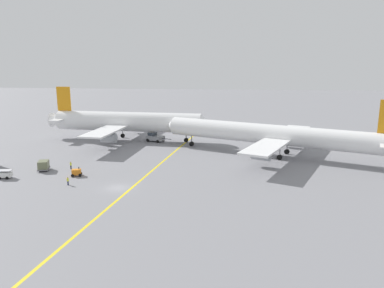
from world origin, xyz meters
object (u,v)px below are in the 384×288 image
ground_crew_ramp_agent_by_cones (68,181)px  gse_baggage_cart_near_cluster (5,174)px  airliner_being_pushed (272,135)px  gse_container_dolly_flat (44,165)px  pushback_tug (155,137)px  ground_crew_marshaller_foreground (71,165)px  airliner_at_gate_left (127,122)px  gse_gpu_cart_small (76,172)px

ground_crew_ramp_agent_by_cones → gse_baggage_cart_near_cluster: bearing=170.9°
gse_baggage_cart_near_cluster → airliner_being_pushed: bearing=25.8°
gse_baggage_cart_near_cluster → ground_crew_ramp_agent_by_cones: size_ratio=1.90×
gse_container_dolly_flat → gse_baggage_cart_near_cluster: (-4.77, -6.30, -0.31)m
airliner_being_pushed → pushback_tug: size_ratio=7.07×
airliner_being_pushed → ground_crew_marshaller_foreground: airliner_being_pushed is taller
airliner_at_gate_left → pushback_tug: (8.85, -0.95, -4.35)m
gse_container_dolly_flat → gse_baggage_cart_near_cluster: gse_container_dolly_flat is taller
airliner_being_pushed → pushback_tug: (-33.08, 13.29, -4.06)m
gse_baggage_cart_near_cluster → ground_crew_marshaller_foreground: 12.93m
airliner_at_gate_left → ground_crew_ramp_agent_by_cones: size_ratio=32.42×
ground_crew_ramp_agent_by_cones → ground_crew_marshaller_foreground: 11.23m
gse_baggage_cart_near_cluster → ground_crew_ramp_agent_by_cones: bearing=-9.1°
ground_crew_ramp_agent_by_cones → gse_container_dolly_flat: bearing=138.6°
airliner_being_pushed → gse_container_dolly_flat: airliner_being_pushed is taller
pushback_tug → gse_container_dolly_flat: size_ratio=2.21×
gse_container_dolly_flat → gse_baggage_cart_near_cluster: size_ratio=1.27×
gse_baggage_cart_near_cluster → ground_crew_ramp_agent_by_cones: 14.74m
gse_baggage_cart_near_cluster → gse_container_dolly_flat: bearing=52.8°
ground_crew_marshaller_foreground → gse_container_dolly_flat: bearing=-162.4°
airliner_being_pushed → ground_crew_marshaller_foreground: (-44.46, -18.44, -4.44)m
airliner_at_gate_left → gse_baggage_cart_near_cluster: airliner_at_gate_left is taller
airliner_being_pushed → gse_baggage_cart_near_cluster: bearing=-154.2°
airliner_at_gate_left → gse_baggage_cart_near_cluster: (-12.68, -40.68, -4.75)m
gse_gpu_cart_small → ground_crew_marshaller_foreground: gse_gpu_cart_small is taller
gse_container_dolly_flat → ground_crew_ramp_agent_by_cones: 13.04m
pushback_tug → gse_container_dolly_flat: bearing=-116.6°
gse_container_dolly_flat → ground_crew_marshaller_foreground: bearing=17.6°
airliner_at_gate_left → gse_gpu_cart_small: size_ratio=20.08×
pushback_tug → airliner_at_gate_left: bearing=173.9°
gse_baggage_cart_near_cluster → gse_gpu_cart_small: (13.58, 3.43, -0.07)m
airliner_being_pushed → ground_crew_ramp_agent_by_cones: airliner_being_pushed is taller
airliner_at_gate_left → airliner_being_pushed: bearing=-18.8°
ground_crew_ramp_agent_by_cones → ground_crew_marshaller_foreground: bearing=113.1°
gse_baggage_cart_near_cluster → gse_gpu_cart_small: gse_gpu_cart_small is taller
gse_container_dolly_flat → gse_gpu_cart_small: (8.81, -2.87, -0.38)m
airliner_at_gate_left → gse_gpu_cart_small: (0.90, -37.26, -4.82)m
airliner_being_pushed → gse_baggage_cart_near_cluster: airliner_being_pushed is taller
gse_container_dolly_flat → ground_crew_marshaller_foreground: gse_container_dolly_flat is taller
gse_gpu_cart_small → ground_crew_ramp_agent_by_cones: 5.83m
airliner_being_pushed → gse_baggage_cart_near_cluster: 60.85m
airliner_being_pushed → gse_container_dolly_flat: (-49.84, -20.15, -4.15)m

